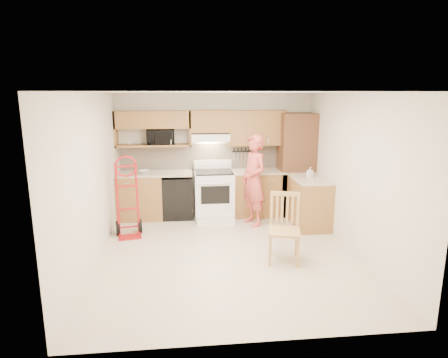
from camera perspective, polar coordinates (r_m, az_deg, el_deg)
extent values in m
cube|color=beige|center=(6.20, 0.49, -11.08)|extent=(4.00, 4.50, 0.02)
cube|color=white|center=(5.68, 0.54, 12.90)|extent=(4.00, 4.50, 0.02)
cube|color=beige|center=(8.02, -1.31, 3.77)|extent=(4.00, 0.02, 2.50)
cube|color=beige|center=(3.65, 4.55, -7.09)|extent=(4.00, 0.02, 2.50)
cube|color=beige|center=(5.93, -19.16, -0.07)|extent=(0.02, 4.50, 2.50)
cube|color=beige|center=(6.35, 18.84, 0.75)|extent=(0.02, 4.50, 2.50)
cube|color=#C7B29B|center=(8.01, -1.30, 3.39)|extent=(3.92, 0.03, 0.55)
cube|color=#A87D40|center=(7.91, -12.37, -2.58)|extent=(0.90, 0.60, 0.90)
cube|color=black|center=(7.87, -6.92, -2.64)|extent=(0.60, 0.60, 0.85)
cube|color=#A87D40|center=(7.99, 4.84, -2.16)|extent=(1.14, 0.60, 0.90)
cube|color=#C7B995|center=(7.77, -10.33, 0.81)|extent=(1.50, 0.63, 0.04)
cube|color=#C7B995|center=(7.89, 4.91, 1.14)|extent=(1.14, 0.63, 0.04)
cube|color=#A87D40|center=(7.46, 12.58, -3.50)|extent=(0.60, 1.00, 0.90)
cube|color=#C7B995|center=(7.35, 12.76, 0.03)|extent=(0.63, 1.00, 0.04)
cube|color=brown|center=(8.06, 10.66, 2.15)|extent=(0.70, 0.60, 2.10)
cube|color=#A87D40|center=(7.77, -10.57, 8.69)|extent=(1.50, 0.33, 0.34)
cube|color=#A87D40|center=(7.82, -10.42, 4.96)|extent=(1.50, 0.33, 0.04)
cube|color=#A87D40|center=(7.76, -2.12, 8.60)|extent=(0.76, 0.33, 0.44)
cube|color=#A87D40|center=(7.89, 4.84, 7.61)|extent=(1.14, 0.33, 0.70)
cube|color=white|center=(7.73, -2.07, 6.27)|extent=(0.76, 0.46, 0.14)
imported|color=black|center=(7.79, -9.46, 6.23)|extent=(0.57, 0.40, 0.30)
imported|color=#C94D44|center=(7.27, 4.48, -0.20)|extent=(0.61, 0.74, 1.75)
imported|color=white|center=(7.36, 12.70, 1.00)|extent=(0.11, 0.11, 0.20)
imported|color=white|center=(7.78, -11.81, 1.11)|extent=(0.23, 0.23, 0.05)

